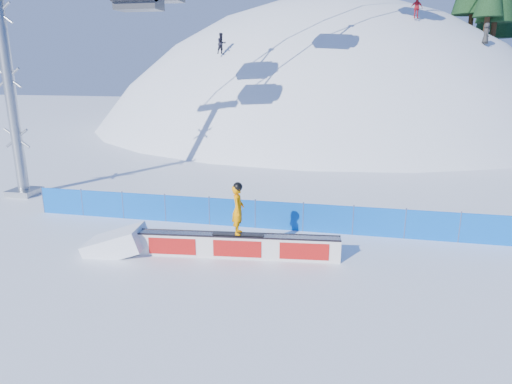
# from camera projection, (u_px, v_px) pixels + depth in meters

# --- Properties ---
(ground) EXTENTS (160.00, 160.00, 0.00)m
(ground) POSITION_uv_depth(u_px,v_px,m) (257.00, 277.00, 14.74)
(ground) COLOR white
(ground) RESTS_ON ground
(snow_hill) EXTENTS (64.00, 64.00, 64.00)m
(snow_hill) POSITION_uv_depth(u_px,v_px,m) (322.00, 262.00, 59.17)
(snow_hill) COLOR white
(snow_hill) RESTS_ON ground
(safety_fence) EXTENTS (22.05, 0.05, 1.30)m
(safety_fence) POSITION_uv_depth(u_px,v_px,m) (279.00, 216.00, 18.82)
(safety_fence) COLOR #0550BC
(safety_fence) RESTS_ON ground
(rail_box) EXTENTS (7.19, 1.26, 0.86)m
(rail_box) POSITION_uv_depth(u_px,v_px,m) (238.00, 246.00, 16.15)
(rail_box) COLOR silver
(rail_box) RESTS_ON ground
(snow_ramp) EXTENTS (2.36, 1.62, 1.39)m
(snow_ramp) POSITION_uv_depth(u_px,v_px,m) (117.00, 252.00, 16.69)
(snow_ramp) COLOR white
(snow_ramp) RESTS_ON ground
(snowboarder) EXTENTS (1.84, 0.69, 1.89)m
(snowboarder) POSITION_uv_depth(u_px,v_px,m) (238.00, 209.00, 15.78)
(snowboarder) COLOR black
(snowboarder) RESTS_ON rail_box
(distant_skiers) EXTENTS (21.91, 11.47, 7.14)m
(distant_skiers) POSITION_uv_depth(u_px,v_px,m) (338.00, 14.00, 39.80)
(distant_skiers) COLOR black
(distant_skiers) RESTS_ON ground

